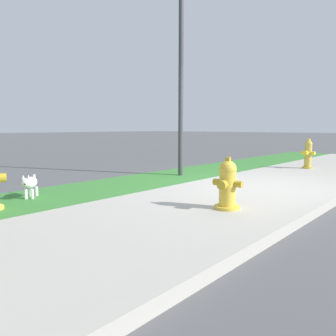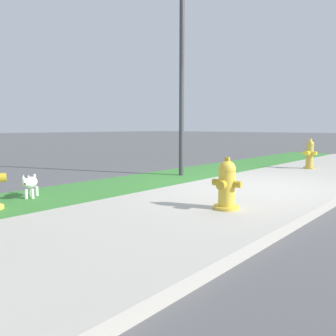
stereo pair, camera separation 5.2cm
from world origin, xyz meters
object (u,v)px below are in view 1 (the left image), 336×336
Objects in this scene: fire_hydrant_across_street at (227,185)px; fire_hydrant_mid_block at (308,154)px; small_white_dog at (30,183)px; street_lamp at (181,38)px.

fire_hydrant_across_street is 5.16m from fire_hydrant_mid_block.
street_lamp is at bearing 128.93° from small_white_dog.
fire_hydrant_mid_block is 1.93× the size of small_white_dog.
fire_hydrant_across_street reaches higher than small_white_dog.
fire_hydrant_mid_block is at bearing -28.88° from street_lamp.
fire_hydrant_mid_block is at bearing 115.65° from small_white_dog.
street_lamp reaches higher than fire_hydrant_across_street.
fire_hydrant_mid_block is 0.17× the size of street_lamp.
small_white_dog is (-6.55, 1.91, -0.15)m from fire_hydrant_mid_block.
small_white_dog is at bearing 177.01° from street_lamp.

